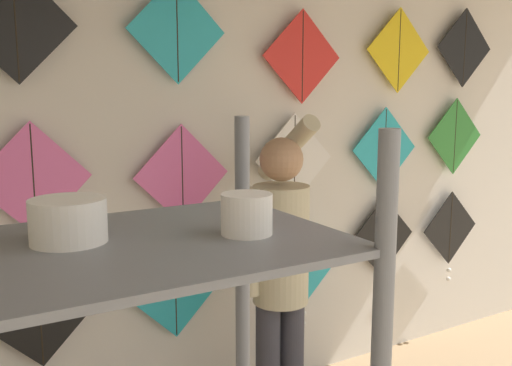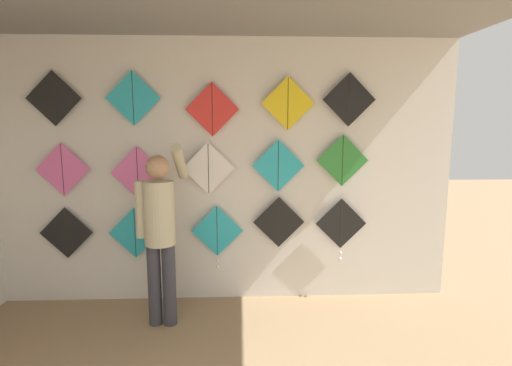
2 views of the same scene
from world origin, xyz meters
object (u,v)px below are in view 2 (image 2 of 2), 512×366
Objects in this scene: kite_8 at (278,166)px; kite_4 at (341,226)px; kite_3 at (279,222)px; kite_6 at (137,173)px; kite_0 at (66,233)px; kite_5 at (62,169)px; kite_1 at (135,233)px; kite_11 at (133,98)px; kite_12 at (212,109)px; kite_14 at (349,100)px; kite_10 at (54,98)px; kite_2 at (217,233)px; shopkeeper at (160,225)px; kite_13 at (288,103)px; kite_7 at (208,168)px; kite_9 at (343,160)px.

kite_4 is at bearing -0.06° from kite_8.
kite_3 is 1.00× the size of kite_6.
kite_5 reaches higher than kite_0.
kite_3 is (1.54, 0.00, 0.10)m from kite_1.
kite_5 is at bearing 180.00° from kite_11.
kite_4 is 2.99m from kite_5.
kite_0 is 2.02m from kite_12.
kite_6 is 2.32m from kite_14.
kite_10 reaches higher than kite_6.
kite_14 is at bearing 0.00° from kite_3.
kite_8 is 1.64m from kite_11.
kite_10 reaches higher than kite_2.
kite_4 is at bearing -0.02° from kite_11.
kite_12 is (0.79, 0.00, 0.65)m from kite_6.
shopkeeper reaches higher than kite_0.
kite_3 is 1.00× the size of kite_10.
kite_0 is 1.00× the size of kite_5.
kite_13 is at bearing 0.00° from kite_12.
shopkeeper is 1.21m from kite_0.
kite_8 is 0.65m from kite_13.
shopkeeper is 1.77m from kite_13.
kite_10 is at bearing 180.00° from kite_1.
shopkeeper is at bearing -165.25° from kite_14.
kite_11 is at bearing 0.00° from kite_10.
kite_0 is 1.00× the size of kite_10.
kite_7 is 1.63m from kite_14.
kite_10 is (-2.27, 0.00, 0.69)m from kite_8.
kite_1 is at bearing 180.00° from kite_11.
kite_3 is at bearing 180.00° from kite_14.
kite_13 reaches higher than shopkeeper.
kite_13 is (-0.59, 0.00, 0.59)m from kite_9.
kite_1 is at bearing 180.00° from kite_12.
kite_7 is 1.42m from kite_9.
kite_6 is at bearing 126.47° from shopkeeper.
kite_6 is 0.76m from kite_11.
kite_7 is (0.79, 0.00, 0.69)m from kite_1.
kite_10 is at bearing 180.00° from kite_3.
kite_3 is at bearing 0.00° from kite_8.
kite_0 is 1.00× the size of kite_8.
kite_10 is 1.00× the size of kite_13.
kite_1 is 2.65m from kite_14.
kite_14 is at bearing 0.00° from kite_7.
kite_1 is at bearing 179.98° from kite_4.
shopkeeper is at bearing -24.61° from kite_0.
kite_12 is at bearing 180.00° from kite_8.
kite_2 is 1.25× the size of kite_14.
kite_10 is 1.00× the size of kite_14.
shopkeeper is 2.28m from kite_14.
kite_14 is at bearing 0.00° from kite_5.
kite_3 is at bearing 0.00° from kite_5.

